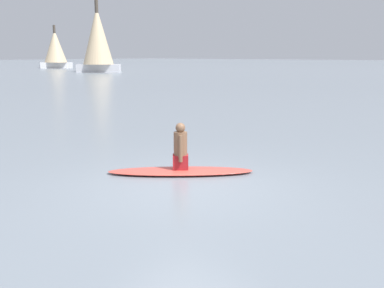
{
  "coord_description": "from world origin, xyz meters",
  "views": [
    {
      "loc": [
        -5.73,
        6.59,
        2.54
      ],
      "look_at": [
        0.58,
        -0.9,
        0.62
      ],
      "focal_mm": 43.05,
      "sensor_mm": 36.0,
      "label": 1
    }
  ],
  "objects_px": {
    "surfboard": "(181,171)",
    "sailboat_near_left": "(55,48)",
    "sailboat_far_left": "(98,38)",
    "person_paddler": "(180,148)"
  },
  "relations": [
    {
      "from": "sailboat_far_left",
      "to": "sailboat_near_left",
      "type": "bearing_deg",
      "value": -59.1
    },
    {
      "from": "surfboard",
      "to": "sailboat_near_left",
      "type": "height_order",
      "value": "sailboat_near_left"
    },
    {
      "from": "person_paddler",
      "to": "sailboat_near_left",
      "type": "bearing_deg",
      "value": 106.32
    },
    {
      "from": "surfboard",
      "to": "sailboat_far_left",
      "type": "xyz_separation_m",
      "value": [
        47.04,
        -35.36,
        4.72
      ]
    },
    {
      "from": "surfboard",
      "to": "person_paddler",
      "type": "relative_size",
      "value": 3.12
    },
    {
      "from": "surfboard",
      "to": "sailboat_near_left",
      "type": "xyz_separation_m",
      "value": [
        68.42,
        -42.53,
        3.62
      ]
    },
    {
      "from": "surfboard",
      "to": "sailboat_near_left",
      "type": "bearing_deg",
      "value": 106.32
    },
    {
      "from": "sailboat_far_left",
      "to": "person_paddler",
      "type": "bearing_deg",
      "value": 102.51
    },
    {
      "from": "surfboard",
      "to": "sailboat_near_left",
      "type": "distance_m",
      "value": 80.64
    },
    {
      "from": "person_paddler",
      "to": "sailboat_far_left",
      "type": "bearing_deg",
      "value": 101.26
    }
  ]
}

